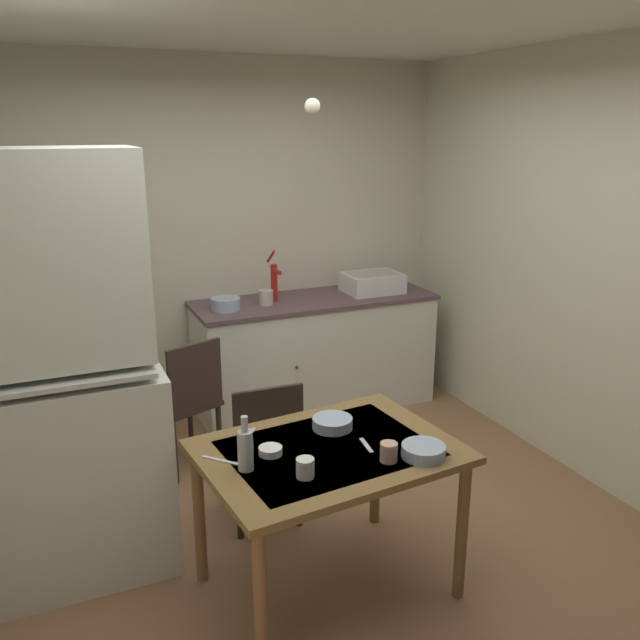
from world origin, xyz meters
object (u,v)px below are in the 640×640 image
(sink_basin, at_px, (372,282))
(dining_table, at_px, (328,466))
(teacup_cream, at_px, (305,468))
(hutch_cabinet, at_px, (43,392))
(chair_by_counter, at_px, (186,400))
(glass_bottle, at_px, (245,449))
(hand_pump, at_px, (274,279))
(serving_bowl_wide, at_px, (333,423))
(mixing_bowl_counter, at_px, (226,304))
(chair_far_side, at_px, (263,447))

(sink_basin, relative_size, dining_table, 0.36)
(teacup_cream, bearing_deg, hutch_cabinet, 139.09)
(chair_by_counter, relative_size, glass_bottle, 3.58)
(hand_pump, relative_size, glass_bottle, 1.57)
(serving_bowl_wide, bearing_deg, mixing_bowl_counter, 90.75)
(serving_bowl_wide, height_order, glass_bottle, glass_bottle)
(chair_far_side, bearing_deg, chair_by_counter, 108.13)
(hand_pump, xyz_separation_m, dining_table, (-0.49, -2.07, -0.40))
(hutch_cabinet, bearing_deg, chair_far_side, 0.31)
(chair_far_side, height_order, chair_by_counter, chair_by_counter)
(chair_by_counter, relative_size, teacup_cream, 10.58)
(chair_far_side, relative_size, chair_by_counter, 0.97)
(hutch_cabinet, relative_size, chair_by_counter, 2.34)
(dining_table, bearing_deg, glass_bottle, -175.02)
(teacup_cream, height_order, glass_bottle, glass_bottle)
(glass_bottle, bearing_deg, teacup_cream, -37.39)
(hutch_cabinet, bearing_deg, sink_basin, 29.24)
(chair_far_side, relative_size, teacup_cream, 10.24)
(hand_pump, height_order, mixing_bowl_counter, hand_pump)
(sink_basin, bearing_deg, hand_pump, 176.79)
(sink_basin, bearing_deg, mixing_bowl_counter, -177.64)
(hutch_cabinet, distance_m, sink_basin, 2.82)
(chair_far_side, bearing_deg, dining_table, -81.44)
(chair_far_side, distance_m, chair_by_counter, 0.81)
(sink_basin, distance_m, glass_bottle, 2.67)
(hand_pump, height_order, serving_bowl_wide, hand_pump)
(sink_basin, height_order, glass_bottle, sink_basin)
(hutch_cabinet, distance_m, glass_bottle, 1.03)
(serving_bowl_wide, height_order, teacup_cream, teacup_cream)
(chair_by_counter, height_order, serving_bowl_wide, chair_by_counter)
(hutch_cabinet, height_order, hand_pump, hutch_cabinet)
(mixing_bowl_counter, bearing_deg, chair_far_side, -97.82)
(mixing_bowl_counter, distance_m, glass_bottle, 2.07)
(mixing_bowl_counter, bearing_deg, serving_bowl_wide, -89.25)
(mixing_bowl_counter, distance_m, chair_far_side, 1.42)
(hand_pump, height_order, chair_by_counter, hand_pump)
(mixing_bowl_counter, bearing_deg, hutch_cabinet, -133.23)
(sink_basin, distance_m, teacup_cream, 2.68)
(serving_bowl_wide, bearing_deg, chair_far_side, 113.55)
(hutch_cabinet, distance_m, dining_table, 1.37)
(mixing_bowl_counter, bearing_deg, glass_bottle, -103.60)
(dining_table, height_order, glass_bottle, glass_bottle)
(sink_basin, distance_m, serving_bowl_wide, 2.20)
(hutch_cabinet, height_order, dining_table, hutch_cabinet)
(hutch_cabinet, height_order, sink_basin, hutch_cabinet)
(mixing_bowl_counter, relative_size, teacup_cream, 2.51)
(hand_pump, relative_size, dining_table, 0.32)
(hand_pump, height_order, dining_table, hand_pump)
(hand_pump, distance_m, glass_bottle, 2.30)
(mixing_bowl_counter, height_order, chair_far_side, mixing_bowl_counter)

